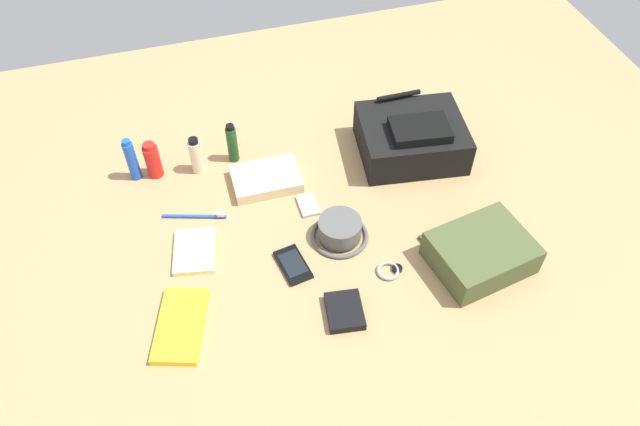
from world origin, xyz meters
The scene contains 16 objects.
ground_plane centered at (0.00, 0.00, -0.01)m, with size 2.64×2.02×0.02m, color tan.
backpack centered at (0.35, 0.20, 0.06)m, with size 0.35×0.30×0.15m.
toiletry_pouch centered at (0.37, -0.25, 0.04)m, with size 0.28×0.28×0.09m.
bucket_hat centered at (0.04, -0.07, 0.03)m, with size 0.16×0.16×0.06m.
deodorant_spray centered at (-0.48, 0.33, 0.07)m, with size 0.03×0.03×0.15m.
sunscreen_spray centered at (-0.42, 0.33, 0.06)m, with size 0.05×0.05×0.12m.
lotion_bottle centered at (-0.30, 0.31, 0.06)m, with size 0.04×0.04×0.13m.
shampoo_bottle centered at (-0.18, 0.32, 0.07)m, with size 0.03×0.03×0.14m.
paperback_novel centered at (-0.43, -0.23, 0.01)m, with size 0.17×0.23×0.02m.
cell_phone centered at (-0.11, -0.13, 0.01)m, with size 0.09×0.13×0.01m.
media_player centered at (-0.02, 0.07, 0.01)m, with size 0.05×0.08×0.01m.
wristwatch centered at (0.13, -0.22, 0.01)m, with size 0.07×0.06×0.01m.
toothbrush centered at (-0.33, 0.12, 0.01)m, with size 0.18×0.06×0.02m.
wallet centered at (-0.03, -0.31, 0.01)m, with size 0.09×0.11×0.02m, color black.
notepad centered at (-0.36, -0.01, 0.01)m, with size 0.11×0.15×0.02m, color beige.
folded_towel centered at (-0.11, 0.19, 0.02)m, with size 0.20×0.14×0.04m, color beige.
Camera 1 is at (-0.32, -1.08, 1.33)m, focal length 34.45 mm.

